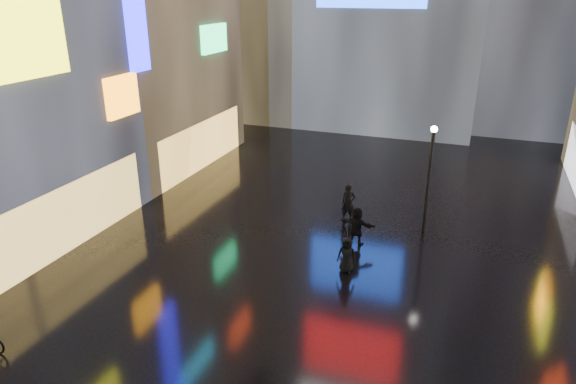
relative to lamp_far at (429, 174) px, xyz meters
The scene contains 6 objects.
ground 4.73m from the lamp_far, 161.26° to the right, with size 140.00×140.00×0.00m, color black.
lamp_far is the anchor object (origin of this frame).
pedestrian_4 5.97m from the lamp_far, 117.06° to the right, with size 0.76×0.50×1.56m, color black.
pedestrian_5 4.18m from the lamp_far, 138.53° to the right, with size 1.67×0.53×1.80m, color black.
pedestrian_6 4.22m from the lamp_far, behind, with size 0.70×0.46×1.91m, color black.
umbrella_2 5.64m from the lamp_far, 117.06° to the right, with size 1.00×1.02×0.92m, color black.
Camera 1 is at (5.16, -1.85, 10.92)m, focal length 32.00 mm.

